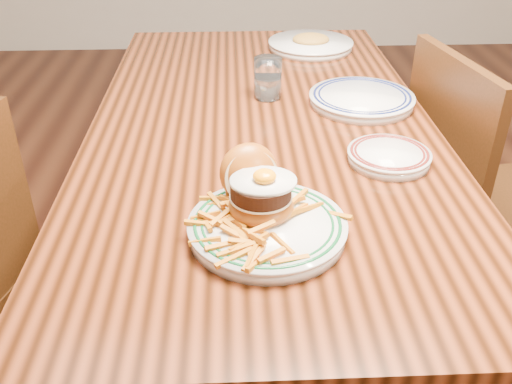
{
  "coord_description": "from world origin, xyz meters",
  "views": [
    {
      "loc": [
        -0.07,
        -1.3,
        1.35
      ],
      "look_at": [
        -0.04,
        -0.45,
        0.82
      ],
      "focal_mm": 40.0,
      "sensor_mm": 36.0,
      "label": 1
    }
  ],
  "objects_px": {
    "table": "(262,153)",
    "main_plate": "(264,213)",
    "side_plate": "(389,155)",
    "chair_right": "(472,198)"
  },
  "relations": [
    {
      "from": "chair_right",
      "to": "side_plate",
      "type": "xyz_separation_m",
      "value": [
        -0.34,
        -0.27,
        0.29
      ]
    },
    {
      "from": "table",
      "to": "main_plate",
      "type": "relative_size",
      "value": 5.35
    },
    {
      "from": "main_plate",
      "to": "side_plate",
      "type": "distance_m",
      "value": 0.37
    },
    {
      "from": "table",
      "to": "side_plate",
      "type": "xyz_separation_m",
      "value": [
        0.26,
        -0.22,
        0.1
      ]
    },
    {
      "from": "main_plate",
      "to": "side_plate",
      "type": "height_order",
      "value": "main_plate"
    },
    {
      "from": "table",
      "to": "main_plate",
      "type": "bearing_deg",
      "value": -92.84
    },
    {
      "from": "table",
      "to": "side_plate",
      "type": "bearing_deg",
      "value": -40.02
    },
    {
      "from": "chair_right",
      "to": "main_plate",
      "type": "bearing_deg",
      "value": 29.27
    },
    {
      "from": "table",
      "to": "chair_right",
      "type": "distance_m",
      "value": 0.63
    },
    {
      "from": "table",
      "to": "side_plate",
      "type": "relative_size",
      "value": 8.89
    }
  ]
}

